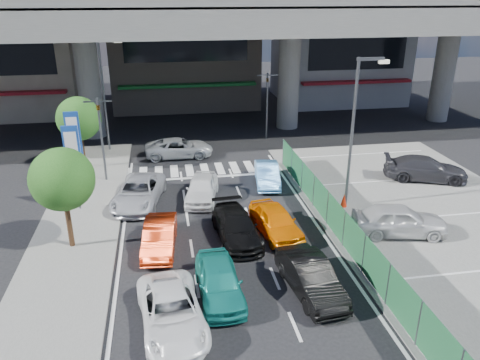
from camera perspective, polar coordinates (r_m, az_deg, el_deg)
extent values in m
plane|color=black|center=(19.44, -0.43, -12.37)|extent=(120.00, 120.00, 0.00)
cube|color=#61615E|center=(24.92, 24.73, -6.18)|extent=(12.00, 28.00, 0.06)
cube|color=#61615E|center=(23.07, -19.72, -7.62)|extent=(4.00, 30.00, 0.12)
cylinder|color=slate|center=(38.82, -17.91, 10.77)|extent=(1.80, 1.80, 8.00)
cylinder|color=slate|center=(39.86, 5.96, 11.99)|extent=(1.80, 1.80, 8.00)
cylinder|color=slate|center=(45.60, 23.55, 11.60)|extent=(1.80, 1.80, 8.00)
cube|color=slate|center=(37.92, -6.15, 19.07)|extent=(64.00, 14.00, 2.00)
cube|color=slate|center=(31.09, -5.32, 20.82)|extent=(64.00, 0.40, 0.90)
cube|color=gray|center=(49.85, -26.23, 14.88)|extent=(12.00, 10.00, 13.00)
cube|color=maroon|center=(45.51, -27.08, 9.45)|extent=(10.80, 1.60, 0.25)
cube|color=gray|center=(48.98, -7.02, 17.98)|extent=(14.00, 10.00, 15.00)
cube|color=#166E2B|center=(44.53, -6.36, 11.48)|extent=(12.60, 1.60, 0.25)
cube|color=black|center=(43.92, -6.68, 18.50)|extent=(11.20, 0.10, 6.75)
cube|color=gray|center=(51.50, 11.96, 16.21)|extent=(12.00, 10.00, 12.00)
cube|color=maroon|center=(47.26, 13.88, 11.61)|extent=(10.80, 1.60, 0.25)
cube|color=black|center=(46.82, 14.28, 16.19)|extent=(9.60, 0.10, 5.40)
cylinder|color=#595B60|center=(29.27, -16.47, 4.58)|extent=(0.14, 0.14, 5.20)
cube|color=#595B60|center=(28.67, -16.99, 9.15)|extent=(1.60, 0.08, 0.08)
imported|color=black|center=(28.73, -16.93, 8.56)|extent=(0.26, 1.24, 0.50)
cylinder|color=#595B60|center=(36.69, 3.30, 8.94)|extent=(0.14, 0.14, 5.20)
cube|color=#595B60|center=(36.21, 3.38, 12.64)|extent=(1.60, 0.08, 0.08)
imported|color=black|center=(36.26, 3.37, 12.17)|extent=(0.26, 1.24, 0.50)
cylinder|color=#595B60|center=(24.81, 13.46, 5.16)|extent=(0.16, 0.16, 8.00)
cube|color=#595B60|center=(24.23, 15.65, 14.03)|extent=(1.40, 0.15, 0.15)
cube|color=silver|center=(24.56, 17.13, 13.62)|extent=(0.50, 0.22, 0.18)
cylinder|color=#595B60|center=(34.74, -16.24, 9.71)|extent=(0.16, 0.16, 8.00)
cube|color=#595B60|center=(34.09, -15.93, 16.18)|extent=(1.40, 0.15, 0.15)
cube|color=silver|center=(34.05, -14.68, 16.04)|extent=(0.50, 0.22, 0.18)
cylinder|color=#595B60|center=(26.20, -19.13, -1.34)|extent=(0.10, 0.10, 2.20)
cube|color=#16409B|center=(25.47, -19.72, 3.00)|extent=(0.80, 0.12, 3.00)
cube|color=white|center=(25.41, -19.75, 2.94)|extent=(0.60, 0.02, 2.40)
cylinder|color=#595B60|center=(29.01, -19.08, 0.96)|extent=(0.10, 0.10, 2.20)
cube|color=#16409B|center=(28.36, -19.61, 4.91)|extent=(0.80, 0.12, 3.00)
cube|color=white|center=(28.30, -19.63, 4.87)|extent=(0.60, 0.02, 2.40)
cylinder|color=#382314|center=(22.54, -20.09, -5.10)|extent=(0.24, 0.24, 2.40)
sphere|color=#194714|center=(21.67, -20.85, 0.09)|extent=(2.80, 2.80, 2.80)
cylinder|color=#382314|center=(32.27, -18.58, 3.33)|extent=(0.24, 0.24, 2.40)
sphere|color=#194714|center=(31.67, -19.07, 7.09)|extent=(2.80, 2.80, 2.80)
imported|color=white|center=(17.07, -8.34, -15.60)|extent=(2.62, 4.80, 1.27)
imported|color=#17867B|center=(18.31, -2.55, -12.20)|extent=(1.74, 4.09, 1.38)
imported|color=black|center=(18.71, 8.61, -11.62)|extent=(1.96, 4.33, 1.38)
imported|color=red|center=(21.66, -9.77, -6.78)|extent=(1.72, 4.04, 1.29)
imported|color=black|center=(22.16, -0.44, -5.72)|extent=(2.14, 4.58, 1.29)
imported|color=orange|center=(22.66, 4.36, -5.00)|extent=(2.28, 4.27, 1.38)
imported|color=#B5B6BD|center=(26.28, -12.26, -1.47)|extent=(3.22, 5.32, 1.38)
imported|color=white|center=(26.26, -4.68, -1.03)|extent=(2.45, 4.30, 1.38)
imported|color=#5BA5EE|center=(28.36, 3.33, 0.70)|extent=(1.85, 3.99, 1.27)
imported|color=#B9BDC1|center=(33.28, -7.44, 3.90)|extent=(4.74, 2.22, 1.31)
imported|color=silver|center=(23.65, 18.81, -4.63)|extent=(4.73, 2.66, 1.52)
imported|color=#302F34|center=(31.01, 21.68, 1.31)|extent=(5.34, 3.56, 1.44)
cone|color=red|center=(25.99, 12.55, -2.42)|extent=(0.47, 0.47, 0.72)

